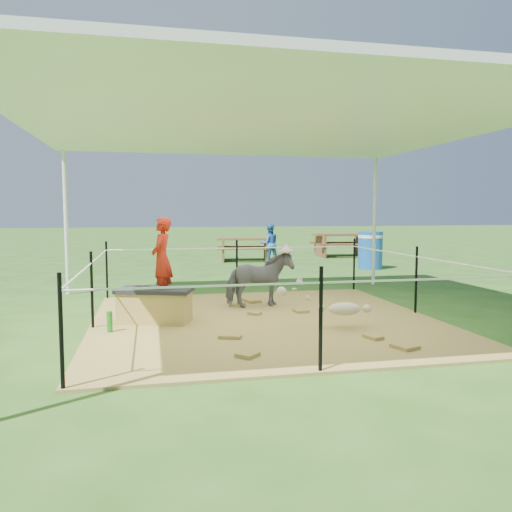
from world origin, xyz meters
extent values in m
plane|color=#2D5919|center=(0.00, 0.00, 0.00)|extent=(90.00, 90.00, 0.00)
cube|color=brown|center=(0.00, 0.00, 0.01)|extent=(4.60, 4.60, 0.03)
cylinder|color=silver|center=(-3.00, 3.00, 1.30)|extent=(0.07, 0.07, 2.60)
cylinder|color=silver|center=(3.00, 3.00, 1.30)|extent=(0.07, 0.07, 2.60)
cube|color=white|center=(0.00, 0.00, 2.64)|extent=(6.30, 6.30, 0.08)
cube|color=white|center=(0.00, 0.00, 2.79)|extent=(3.30, 3.30, 0.22)
cylinder|color=black|center=(-2.25, 2.25, 0.50)|extent=(0.04, 0.04, 1.00)
cylinder|color=black|center=(0.00, 2.25, 0.50)|extent=(0.04, 0.04, 1.00)
cylinder|color=black|center=(2.25, 2.25, 0.50)|extent=(0.04, 0.04, 1.00)
cylinder|color=black|center=(-2.25, 0.00, 0.50)|extent=(0.04, 0.04, 1.00)
cylinder|color=black|center=(2.25, 0.00, 0.50)|extent=(0.04, 0.04, 1.00)
cylinder|color=black|center=(-2.25, -2.25, 0.50)|extent=(0.04, 0.04, 1.00)
cylinder|color=black|center=(0.00, -2.25, 0.50)|extent=(0.04, 0.04, 1.00)
cylinder|color=white|center=(0.00, 2.25, 0.85)|extent=(4.50, 0.02, 0.02)
cylinder|color=white|center=(0.00, -2.25, 0.85)|extent=(4.50, 0.02, 0.02)
cylinder|color=white|center=(2.25, 0.00, 0.85)|extent=(0.02, 4.50, 0.02)
cylinder|color=white|center=(-2.25, 0.00, 0.85)|extent=(0.02, 4.50, 0.02)
cube|color=#A3873B|center=(-1.47, 0.15, 0.23)|extent=(1.01, 0.72, 0.40)
cube|color=black|center=(-1.47, 0.15, 0.46)|extent=(1.08, 0.78, 0.05)
imported|color=#B42011|center=(-1.37, 0.15, 0.98)|extent=(0.37, 0.46, 1.09)
cylinder|color=#1E7F1C|center=(-2.02, -0.30, 0.16)|extent=(0.09, 0.09, 0.25)
imported|color=#4A4B4F|center=(0.11, 0.89, 0.46)|extent=(1.07, 0.61, 0.86)
cylinder|color=pink|center=(0.11, 0.89, 0.95)|extent=(0.27, 0.27, 0.12)
cylinder|color=#1653A8|center=(4.16, 5.66, 0.49)|extent=(0.74, 0.74, 0.99)
cube|color=brown|center=(1.33, 8.51, 0.35)|extent=(1.86, 1.47, 0.71)
cube|color=#50331B|center=(4.80, 9.32, 0.39)|extent=(1.94, 1.46, 0.77)
imported|color=#2F61B3|center=(1.90, 7.60, 0.58)|extent=(0.57, 0.45, 1.15)
camera|label=1|loc=(-1.52, -6.53, 1.49)|focal=35.00mm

